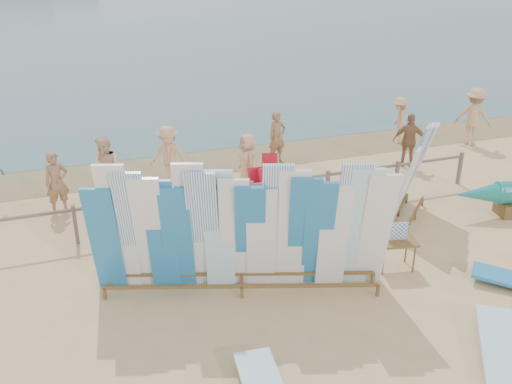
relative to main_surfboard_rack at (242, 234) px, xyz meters
name	(u,v)px	position (x,y,z in m)	size (l,w,h in m)	color
ground	(303,280)	(1.22, -0.04, -1.20)	(160.00, 160.00, 0.00)	tan
wet_sand_strip	(206,160)	(1.22, 7.16, -1.20)	(40.00, 2.60, 0.01)	olive
fence	(252,192)	(1.22, 2.96, -0.57)	(12.08, 0.08, 0.90)	#6E5D53
main_surfboard_rack	(242,234)	(0.00, 0.00, 0.00)	(5.26, 2.33, 2.67)	brown
side_surfboard_rack	(412,175)	(4.67, 1.61, -0.11)	(1.94, 1.89, 2.43)	brown
vendor_table	(395,253)	(3.10, -0.25, -0.87)	(0.85, 0.68, 1.01)	brown
flat_board_b	(502,371)	(2.99, -3.33, -1.20)	(0.56, 2.70, 0.07)	#93D1EB
beach_chair_left	(260,191)	(1.74, 3.80, -0.97)	(0.55, 0.57, 0.81)	#AC1221
beach_chair_right	(273,191)	(2.04, 3.64, -0.95)	(0.79, 0.80, 0.88)	#AC1221
stroller	(270,178)	(2.17, 4.22, -0.81)	(0.70, 0.83, 0.97)	#AC1221
beachgoer_6	(247,162)	(1.67, 4.56, -0.43)	(0.75, 0.36, 1.54)	tan
beachgoer_7	(277,137)	(3.19, 6.25, -0.42)	(0.57, 0.31, 1.57)	#8C6042
beachgoer_2	(106,169)	(-1.89, 5.11, -0.37)	(0.81, 0.39, 1.66)	beige
beachgoer_10	(409,141)	(6.69, 4.60, -0.40)	(0.94, 0.41, 1.60)	#8C6042
beachgoer_extra_0	(474,117)	(9.90, 5.70, -0.26)	(1.21, 0.50, 1.88)	tan
beachgoer_9	(399,120)	(7.69, 6.64, -0.43)	(1.00, 0.41, 1.55)	tan
beachgoer_1	(57,183)	(-3.08, 4.77, -0.44)	(0.56, 0.31, 1.53)	#8C6042
beachgoer_3	(169,156)	(-0.21, 5.57, -0.37)	(1.07, 0.44, 1.66)	tan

